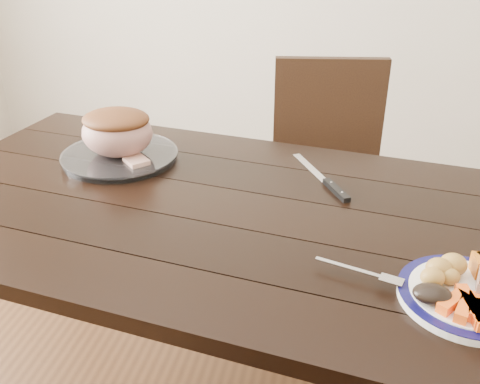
% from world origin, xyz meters
% --- Properties ---
extents(dining_table, '(1.71, 1.11, 0.75)m').
position_xyz_m(dining_table, '(0.00, 0.00, 0.66)').
color(dining_table, black).
rests_on(dining_table, ground).
extents(chair_far, '(0.48, 0.49, 0.93)m').
position_xyz_m(chair_far, '(0.26, 0.74, 0.52)').
color(chair_far, black).
rests_on(chair_far, ground).
extents(dinner_plate, '(0.26, 0.26, 0.02)m').
position_xyz_m(dinner_plate, '(0.57, -0.27, 0.76)').
color(dinner_plate, white).
rests_on(dinner_plate, dining_table).
extents(plate_rim, '(0.26, 0.26, 0.02)m').
position_xyz_m(plate_rim, '(0.57, -0.27, 0.77)').
color(plate_rim, '#0D0C3E').
rests_on(plate_rim, dinner_plate).
extents(serving_platter, '(0.33, 0.33, 0.02)m').
position_xyz_m(serving_platter, '(-0.33, 0.20, 0.76)').
color(serving_platter, white).
rests_on(serving_platter, dining_table).
extents(roasted_potatoes, '(0.09, 0.09, 0.04)m').
position_xyz_m(roasted_potatoes, '(0.53, -0.24, 0.79)').
color(roasted_potatoes, gold).
rests_on(roasted_potatoes, dinner_plate).
extents(carrot_batons, '(0.08, 0.11, 0.02)m').
position_xyz_m(carrot_batons, '(0.56, -0.33, 0.78)').
color(carrot_batons, '#FF5D15').
rests_on(carrot_batons, dinner_plate).
extents(dark_mushroom, '(0.07, 0.05, 0.03)m').
position_xyz_m(dark_mushroom, '(0.50, -0.31, 0.79)').
color(dark_mushroom, black).
rests_on(dark_mushroom, dinner_plate).
extents(fork, '(0.18, 0.07, 0.00)m').
position_xyz_m(fork, '(0.38, -0.25, 0.77)').
color(fork, silver).
rests_on(fork, dinner_plate).
extents(roast_joint, '(0.21, 0.18, 0.14)m').
position_xyz_m(roast_joint, '(-0.33, 0.20, 0.83)').
color(roast_joint, '#AE756A').
rests_on(roast_joint, serving_platter).
extents(cut_slice, '(0.09, 0.09, 0.02)m').
position_xyz_m(cut_slice, '(-0.26, 0.15, 0.78)').
color(cut_slice, tan).
rests_on(cut_slice, serving_platter).
extents(carving_knife, '(0.18, 0.29, 0.01)m').
position_xyz_m(carving_knife, '(0.29, 0.16, 0.76)').
color(carving_knife, silver).
rests_on(carving_knife, dining_table).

